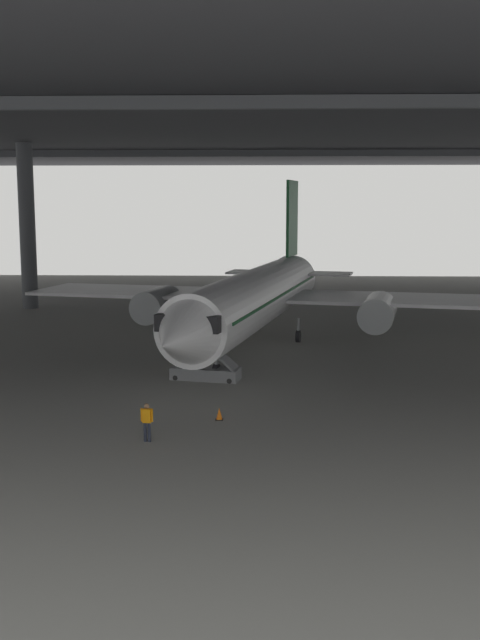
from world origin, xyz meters
TOP-DOWN VIEW (x-y plane):
  - ground_plane at (0.00, 0.00)m, footprint 110.00×110.00m
  - hangar_structure at (-0.06, 13.74)m, footprint 121.00×99.00m
  - airplane_main at (-0.33, 0.89)m, footprint 38.16×38.92m
  - boarding_stairs at (-3.29, -9.55)m, footprint 4.54×2.31m
  - crew_worker_near_nose at (-4.83, -21.37)m, footprint 0.55×0.26m
  - crew_worker_by_stairs at (-4.88, -6.95)m, footprint 0.38×0.48m
  - traffic_cone_orange at (-1.93, -17.94)m, footprint 0.36×0.36m

SIDE VIEW (x-z plane):
  - ground_plane at x=0.00m, z-range 0.00..0.00m
  - traffic_cone_orange at x=-1.93m, z-range -0.01..0.59m
  - boarding_stairs at x=-3.29m, z-range -1.66..3.14m
  - crew_worker_by_stairs at x=-4.88m, z-range 0.11..1.70m
  - crew_worker_near_nose at x=-4.83m, z-range 0.12..1.82m
  - airplane_main at x=-0.33m, z-range -2.50..9.65m
  - hangar_structure at x=-0.06m, z-range 7.92..25.02m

